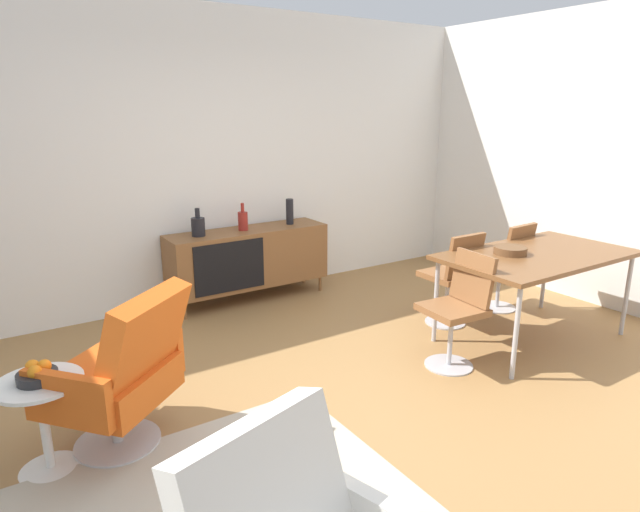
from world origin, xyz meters
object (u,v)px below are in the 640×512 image
dining_chair_near_window (459,306)px  lounge_chair_red (121,371)px  vase_cobalt (243,220)px  dining_table (537,258)px  vase_sculptural_dark (198,226)px  side_table_round (43,415)px  dining_chair_back_left (453,275)px  wooden_bowl_on_table (510,250)px  dining_chair_back_right (506,263)px  sideboard (248,257)px  fruit_bowl (37,374)px  vase_ceramic_small (290,212)px

dining_chair_near_window → lounge_chair_red: 2.36m
lounge_chair_red → vase_cobalt: bearing=48.6°
vase_cobalt → dining_table: 2.69m
vase_sculptural_dark → side_table_round: bearing=-130.7°
dining_table → dining_chair_back_left: dining_chair_back_left is taller
wooden_bowl_on_table → dining_chair_back_left: dining_chair_back_left is taller
dining_chair_back_right → sideboard: bearing=139.9°
vase_cobalt → fruit_bowl: 2.77m
dining_chair_near_window → dining_table: bearing=0.3°
sideboard → dining_table: dining_table is taller
sideboard → wooden_bowl_on_table: 2.47m
dining_chair_near_window → lounge_chair_red: size_ratio=0.90×
dining_table → vase_sculptural_dark: bearing=133.4°
vase_sculptural_dark → dining_chair_back_right: 2.91m
vase_cobalt → dining_chair_near_window: size_ratio=0.31×
vase_cobalt → dining_chair_back_right: 2.54m
sideboard → vase_sculptural_dark: size_ratio=6.11×
vase_cobalt → vase_sculptural_dark: size_ratio=1.02×
vase_ceramic_small → dining_chair_back_left: bearing=-66.1°
sideboard → vase_cobalt: size_ratio=5.99×
vase_sculptural_dark → dining_chair_back_left: (1.69, -1.60, -0.34)m
dining_chair_back_left → fruit_bowl: bearing=-175.8°
dining_chair_back_left → lounge_chair_red: lounge_chair_red is taller
vase_cobalt → vase_sculptural_dark: (-0.46, 0.00, -0.00)m
sideboard → vase_sculptural_dark: vase_sculptural_dark is taller
vase_cobalt → dining_table: (1.59, -2.16, -0.12)m
wooden_bowl_on_table → dining_chair_near_window: dining_chair_near_window is taller
vase_ceramic_small → dining_table: 2.41m
dining_chair_back_left → lounge_chair_red: bearing=-174.9°
dining_table → wooden_bowl_on_table: (-0.21, 0.10, 0.07)m
sideboard → lounge_chair_red: size_ratio=1.69×
vase_sculptural_dark → fruit_bowl: bearing=-130.7°
vase_ceramic_small → dining_chair_back_left: size_ratio=0.30×
side_table_round → wooden_bowl_on_table: bearing=-3.5°
dining_table → lounge_chair_red: bearing=174.7°
dining_chair_back_left → side_table_round: dining_chair_back_left is taller
dining_table → vase_cobalt: bearing=126.3°
dining_chair_back_right → side_table_round: dining_chair_back_right is taller
fruit_bowl → sideboard: bearing=41.5°
wooden_bowl_on_table → side_table_round: (-3.42, 0.21, -0.45)m
dining_chair_near_window → sideboard: bearing=106.9°
dining_chair_back_right → lounge_chair_red: 3.59m
dining_chair_back_right → dining_chair_near_window: 1.36m
dining_chair_near_window → wooden_bowl_on_table: bearing=9.0°
sideboard → vase_ceramic_small: size_ratio=6.16×
vase_cobalt → lounge_chair_red: (-1.64, -1.86, -0.35)m
dining_chair_back_right → dining_chair_near_window: bearing=-155.6°
dining_table → side_table_round: size_ratio=3.08×
sideboard → vase_ceramic_small: 0.63m
dining_chair_back_right → side_table_round: 4.00m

